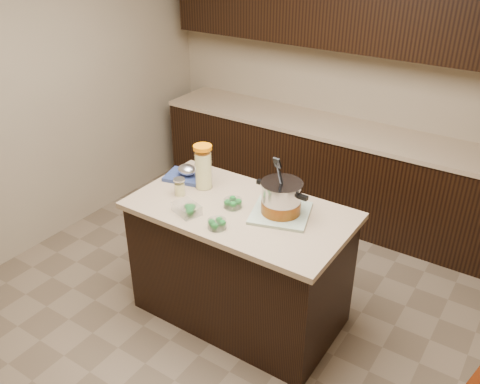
# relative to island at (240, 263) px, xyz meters

# --- Properties ---
(ground_plane) EXTENTS (4.00, 4.00, 0.00)m
(ground_plane) POSITION_rel_island_xyz_m (0.00, 0.00, -0.45)
(ground_plane) COLOR brown
(ground_plane) RESTS_ON ground
(room_shell) EXTENTS (4.04, 4.04, 2.72)m
(room_shell) POSITION_rel_island_xyz_m (0.00, 0.00, 1.26)
(room_shell) COLOR tan
(room_shell) RESTS_ON ground
(back_cabinets) EXTENTS (3.60, 0.63, 2.33)m
(back_cabinets) POSITION_rel_island_xyz_m (0.00, 1.74, 0.49)
(back_cabinets) COLOR black
(back_cabinets) RESTS_ON ground
(island) EXTENTS (1.46, 0.81, 0.90)m
(island) POSITION_rel_island_xyz_m (0.00, 0.00, 0.00)
(island) COLOR black
(island) RESTS_ON ground
(dish_towel) EXTENTS (0.45, 0.45, 0.02)m
(dish_towel) POSITION_rel_island_xyz_m (0.26, 0.08, 0.46)
(dish_towel) COLOR #587A52
(dish_towel) RESTS_ON island
(stock_pot) EXTENTS (0.38, 0.29, 0.38)m
(stock_pot) POSITION_rel_island_xyz_m (0.26, 0.08, 0.56)
(stock_pot) COLOR #B7B7BC
(stock_pot) RESTS_ON dish_towel
(lemonade_pitcher) EXTENTS (0.16, 0.16, 0.31)m
(lemonade_pitcher) POSITION_rel_island_xyz_m (-0.37, 0.10, 0.59)
(lemonade_pitcher) COLOR #E3DB8A
(lemonade_pitcher) RESTS_ON island
(mason_jar) EXTENTS (0.10, 0.10, 0.13)m
(mason_jar) POSITION_rel_island_xyz_m (-0.44, -0.08, 0.51)
(mason_jar) COLOR #E3DB8A
(mason_jar) RESTS_ON island
(broccoli_tub_left) EXTENTS (0.15, 0.15, 0.06)m
(broccoli_tub_left) POSITION_rel_island_xyz_m (-0.05, -0.02, 0.47)
(broccoli_tub_left) COLOR silver
(broccoli_tub_left) RESTS_ON island
(broccoli_tub_right) EXTENTS (0.12, 0.12, 0.06)m
(broccoli_tub_right) POSITION_rel_island_xyz_m (0.01, -0.28, 0.47)
(broccoli_tub_right) COLOR silver
(broccoli_tub_right) RESTS_ON island
(broccoli_tub_rect) EXTENTS (0.21, 0.18, 0.06)m
(broccoli_tub_rect) POSITION_rel_island_xyz_m (-0.25, -0.24, 0.48)
(broccoli_tub_rect) COLOR silver
(broccoli_tub_rect) RESTS_ON island
(blue_tray) EXTENTS (0.32, 0.28, 0.10)m
(blue_tray) POSITION_rel_island_xyz_m (-0.56, 0.14, 0.48)
(blue_tray) COLOR navy
(blue_tray) RESTS_ON island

